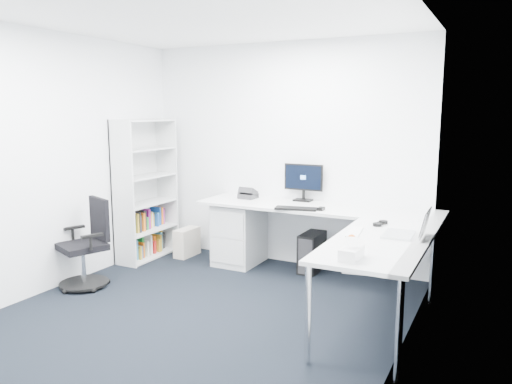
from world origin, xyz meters
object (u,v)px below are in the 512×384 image
at_px(l_desk, 303,248).
at_px(bookshelf, 146,190).
at_px(task_chair, 82,244).
at_px(monitor, 303,182).
at_px(laptop, 399,221).

distance_m(l_desk, bookshelf, 2.23).
bearing_deg(task_chair, monitor, 65.66).
height_order(bookshelf, laptop, bookshelf).
height_order(bookshelf, monitor, bookshelf).
bearing_deg(monitor, laptop, -42.13).
height_order(bookshelf, task_chair, bookshelf).
xyz_separation_m(task_chair, laptop, (3.20, 0.56, 0.46)).
relative_size(l_desk, monitor, 5.79).
height_order(monitor, laptop, monitor).
xyz_separation_m(l_desk, bookshelf, (-2.17, 0.05, 0.49)).
bearing_deg(task_chair, l_desk, 50.65).
xyz_separation_m(l_desk, monitor, (-0.25, 0.61, 0.64)).
bearing_deg(task_chair, bookshelf, 116.16).
relative_size(bookshelf, monitor, 3.72).
height_order(l_desk, task_chair, task_chair).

